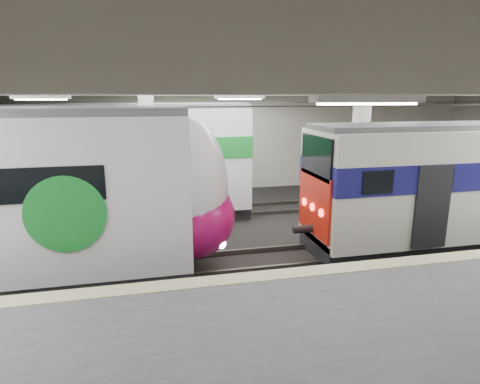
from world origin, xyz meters
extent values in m
cube|color=black|center=(0.00, 0.00, -0.05)|extent=(36.00, 24.00, 0.10)
cube|color=silver|center=(0.00, 0.00, 5.55)|extent=(36.00, 24.00, 0.20)
cube|color=beige|center=(0.00, 10.00, 2.75)|extent=(30.00, 0.10, 5.50)
cube|color=beige|center=(0.00, -3.25, 1.11)|extent=(30.00, 0.50, 0.02)
cube|color=beige|center=(-3.00, 3.00, 2.75)|extent=(0.50, 0.50, 5.50)
cube|color=beige|center=(5.00, 3.00, 2.75)|extent=(0.50, 0.50, 5.50)
cube|color=beige|center=(0.00, 0.00, 5.25)|extent=(30.00, 18.00, 0.50)
cube|color=#59544C|center=(0.00, 0.00, 0.08)|extent=(30.00, 1.52, 0.16)
cube|color=#59544C|center=(0.00, 5.50, 0.08)|extent=(30.00, 1.52, 0.16)
cylinder|color=black|center=(0.00, 0.00, 4.70)|extent=(30.00, 0.03, 0.03)
cylinder|color=black|center=(0.00, 5.50, 4.70)|extent=(30.00, 0.03, 0.03)
cube|color=white|center=(0.00, -2.00, 4.92)|extent=(26.00, 8.40, 0.12)
ellipsoid|color=white|center=(-2.01, 0.00, 2.50)|extent=(2.36, 2.92, 3.93)
ellipsoid|color=#AD0E5A|center=(-1.89, 0.00, 1.62)|extent=(2.51, 2.98, 2.40)
cylinder|color=#198D2F|center=(-4.95, -1.52, 2.30)|extent=(1.85, 0.06, 1.85)
cube|color=red|center=(1.91, 0.00, 1.75)|extent=(0.08, 2.28, 1.91)
cube|color=black|center=(1.91, 0.00, 3.21)|extent=(0.08, 2.14, 1.25)
cube|color=black|center=(8.06, 0.00, 0.35)|extent=(12.22, 1.88, 0.70)
cube|color=white|center=(-6.44, 5.50, 2.51)|extent=(14.81, 2.99, 4.02)
cube|color=#198D2F|center=(-6.44, 5.50, 3.04)|extent=(14.85, 3.05, 0.85)
cube|color=#4C4C51|center=(-6.44, 5.50, 4.63)|extent=(14.81, 2.46, 0.16)
cube|color=black|center=(-6.44, 5.50, 0.30)|extent=(14.81, 2.67, 0.60)
camera|label=1|loc=(-2.96, -11.12, 4.99)|focal=30.00mm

